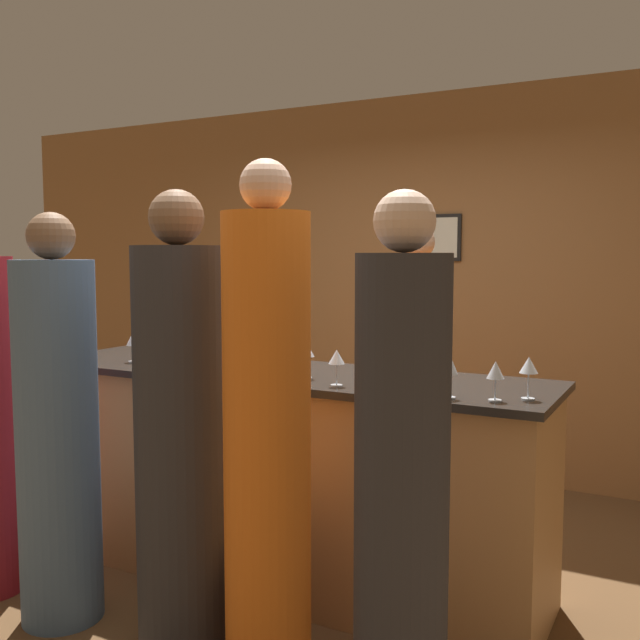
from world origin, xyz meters
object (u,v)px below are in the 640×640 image
object	(u,v)px
guest_2	(267,441)
wine_bottle_2	(389,353)
guest_1	(180,439)
wine_bottle_0	(246,352)
bartender	(416,396)
wine_bottle_1	(159,331)
guest_3	(58,434)
guest_0	(402,488)

from	to	relation	value
guest_2	wine_bottle_2	bearing A→B (deg)	81.50
guest_1	wine_bottle_0	size ratio (longest dim) A/B	5.89
bartender	wine_bottle_2	size ratio (longest dim) A/B	6.41
guest_2	wine_bottle_1	bearing A→B (deg)	143.85
guest_1	wine_bottle_2	bearing A→B (deg)	56.54
bartender	guest_2	size ratio (longest dim) A/B	0.91
wine_bottle_1	guest_3	bearing A→B (deg)	-71.63
bartender	guest_2	bearing A→B (deg)	87.94
guest_3	wine_bottle_1	distance (m)	1.20
wine_bottle_2	guest_0	bearing A→B (deg)	-65.00
guest_3	wine_bottle_0	bearing A→B (deg)	41.30
bartender	guest_2	xyz separation A→B (m)	(-0.05, -1.45, 0.08)
bartender	guest_1	size ratio (longest dim) A/B	0.95
wine_bottle_1	wine_bottle_2	distance (m)	1.55
guest_2	guest_3	world-z (taller)	guest_2
bartender	guest_0	bearing A→B (deg)	108.91
guest_2	wine_bottle_0	bearing A→B (deg)	131.14
bartender	guest_1	xyz separation A→B (m)	(-0.48, -1.43, 0.03)
guest_3	guest_0	bearing A→B (deg)	-0.95
bartender	wine_bottle_0	world-z (taller)	bartender
guest_1	wine_bottle_0	bearing A→B (deg)	88.93
guest_1	wine_bottle_2	world-z (taller)	guest_1
guest_0	wine_bottle_1	xyz separation A→B (m)	(-1.99, 1.12, 0.31)
guest_2	wine_bottle_1	distance (m)	1.77
guest_3	wine_bottle_0	xyz separation A→B (m)	(0.62, 0.55, 0.34)
guest_1	guest_0	bearing A→B (deg)	-6.27
wine_bottle_0	wine_bottle_2	xyz separation A→B (m)	(0.55, 0.39, -0.02)
guest_0	guest_3	distance (m)	1.63
guest_0	guest_2	world-z (taller)	guest_2
guest_3	guest_2	bearing A→B (deg)	3.49
guest_3	wine_bottle_1	world-z (taller)	guest_3
guest_0	wine_bottle_2	world-z (taller)	guest_0
wine_bottle_0	wine_bottle_2	distance (m)	0.68
guest_2	guest_1	bearing A→B (deg)	177.34
guest_2	guest_0	bearing A→B (deg)	-8.93
guest_0	wine_bottle_2	bearing A→B (deg)	115.00
wine_bottle_0	guest_3	bearing A→B (deg)	-138.70
guest_0	guest_1	world-z (taller)	guest_1
bartender	guest_3	distance (m)	1.87
wine_bottle_2	guest_2	bearing A→B (deg)	-98.50
wine_bottle_0	wine_bottle_2	bearing A→B (deg)	34.88
guest_1	guest_3	world-z (taller)	guest_1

